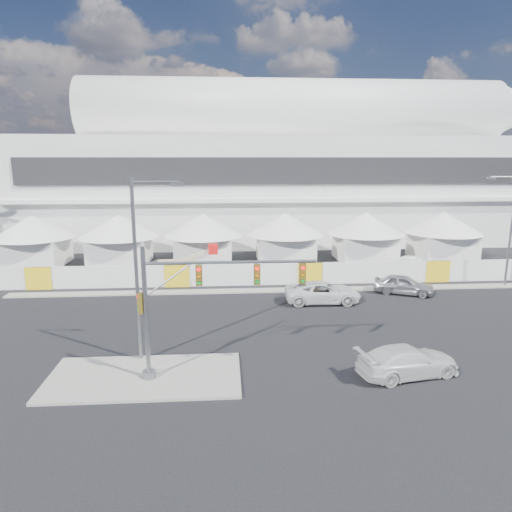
{
  "coord_description": "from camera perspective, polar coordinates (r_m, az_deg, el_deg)",
  "views": [
    {
      "loc": [
        -1.72,
        -25.37,
        11.28
      ],
      "look_at": [
        0.77,
        10.0,
        3.67
      ],
      "focal_mm": 32.0,
      "sensor_mm": 36.0,
      "label": 1
    }
  ],
  "objects": [
    {
      "name": "streetlight_curb",
      "position": [
        45.65,
        29.11,
        3.66
      ],
      "size": [
        2.95,
        0.66,
        9.95
      ],
      "color": "gray",
      "rests_on": "ground"
    },
    {
      "name": "hoarding_fence",
      "position": [
        41.89,
        6.72,
        -2.17
      ],
      "size": [
        70.0,
        0.25,
        2.0
      ],
      "primitive_type": "cube",
      "color": "white",
      "rests_on": "ground"
    },
    {
      "name": "lot_car_c",
      "position": [
        46.07,
        -11.03,
        -1.36
      ],
      "size": [
        2.89,
        5.24,
        1.44
      ],
      "primitive_type": "imported",
      "rotation": [
        0.0,
        0.0,
        1.76
      ],
      "color": "#9F9FA4",
      "rests_on": "ground"
    },
    {
      "name": "lot_car_a",
      "position": [
        49.69,
        19.24,
        -0.89
      ],
      "size": [
        3.17,
        4.33,
        1.36
      ],
      "primitive_type": "imported",
      "rotation": [
        0.0,
        0.0,
        1.1
      ],
      "color": "white",
      "rests_on": "ground"
    },
    {
      "name": "stadium",
      "position": [
        67.71,
        4.92,
        10.53
      ],
      "size": [
        80.0,
        24.8,
        21.98
      ],
      "color": "silver",
      "rests_on": "ground"
    },
    {
      "name": "pickup_near",
      "position": [
        25.97,
        18.44,
        -12.34
      ],
      "size": [
        3.34,
        5.87,
        1.6
      ],
      "primitive_type": "imported",
      "rotation": [
        0.0,
        0.0,
        1.78
      ],
      "color": "silver",
      "rests_on": "ground"
    },
    {
      "name": "tent_row",
      "position": [
        50.09,
        -1.44,
        2.77
      ],
      "size": [
        53.4,
        8.4,
        5.4
      ],
      "color": "white",
      "rests_on": "ground"
    },
    {
      "name": "ground",
      "position": [
        27.82,
        -0.14,
        -11.8
      ],
      "size": [
        160.0,
        160.0,
        0.0
      ],
      "primitive_type": "plane",
      "color": "black",
      "rests_on": "ground"
    },
    {
      "name": "far_curb",
      "position": [
        45.08,
        24.99,
        -3.46
      ],
      "size": [
        80.0,
        1.2,
        0.12
      ],
      "primitive_type": "cube",
      "color": "gray",
      "rests_on": "ground"
    },
    {
      "name": "streetlight_median",
      "position": [
        25.55,
        -14.23,
        -0.25
      ],
      "size": [
        2.81,
        0.28,
        10.14
      ],
      "color": "gray",
      "rests_on": "median_island"
    },
    {
      "name": "traffic_mast",
      "position": [
        23.34,
        -8.89,
        -6.17
      ],
      "size": [
        8.93,
        0.68,
        6.94
      ],
      "color": "gray",
      "rests_on": "median_island"
    },
    {
      "name": "boom_lift",
      "position": [
        43.35,
        -10.45,
        -1.93
      ],
      "size": [
        6.75,
        1.91,
        3.38
      ],
      "rotation": [
        0.0,
        0.0,
        0.12
      ],
      "color": "red",
      "rests_on": "ground"
    },
    {
      "name": "sedan_silver",
      "position": [
        40.63,
        17.96,
        -3.4
      ],
      "size": [
        3.71,
        5.22,
        1.65
      ],
      "primitive_type": "imported",
      "rotation": [
        0.0,
        0.0,
        1.16
      ],
      "color": "#AFB0B4",
      "rests_on": "ground"
    },
    {
      "name": "pickup_curb",
      "position": [
        36.78,
        8.33,
        -4.51
      ],
      "size": [
        2.84,
        6.03,
        1.67
      ],
      "primitive_type": "imported",
      "rotation": [
        0.0,
        0.0,
        1.56
      ],
      "color": "silver",
      "rests_on": "ground"
    },
    {
      "name": "median_island",
      "position": [
        25.39,
        -13.75,
        -14.45
      ],
      "size": [
        10.0,
        5.0,
        0.15
      ],
      "primitive_type": "cube",
      "color": "gray",
      "rests_on": "ground"
    }
  ]
}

